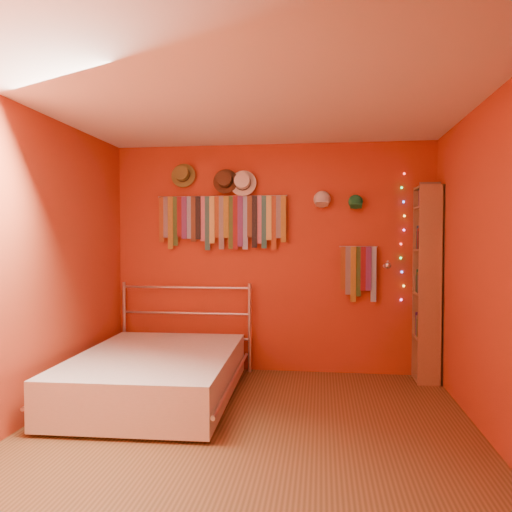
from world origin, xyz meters
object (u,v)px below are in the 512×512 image
at_px(reading_lamp, 387,265).
at_px(bookshelf, 431,283).
at_px(tie_rack, 222,219).
at_px(bed, 156,374).

height_order(reading_lamp, bookshelf, bookshelf).
relative_size(tie_rack, bed, 0.71).
bearing_deg(bed, bookshelf, 17.31).
height_order(reading_lamp, bed, reading_lamp).
bearing_deg(bookshelf, reading_lamp, -177.84).
distance_m(tie_rack, bookshelf, 2.30).
bearing_deg(bed, reading_lamp, 20.44).
bearing_deg(bookshelf, bed, -160.97).
bearing_deg(reading_lamp, bookshelf, 2.16).
relative_size(tie_rack, bookshelf, 0.72).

